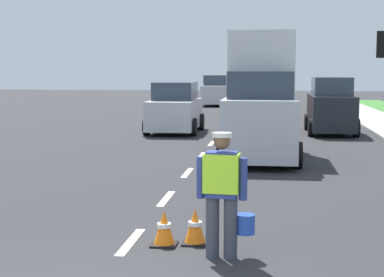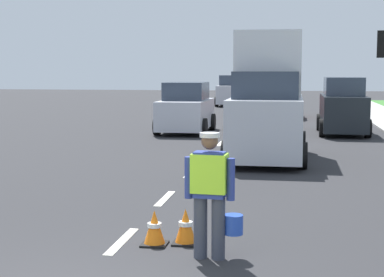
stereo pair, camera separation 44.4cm
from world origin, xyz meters
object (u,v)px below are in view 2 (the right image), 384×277
(traffic_cone_near, at_px, (186,227))
(car_oncoming_second, at_px, (186,109))
(road_worker, at_px, (211,189))
(traffic_cone_far, at_px, (154,228))
(car_parked_far, at_px, (343,108))
(car_oncoming_third, at_px, (232,92))
(car_outgoing_far, at_px, (282,100))
(delivery_truck, at_px, (268,101))

(traffic_cone_near, xyz_separation_m, car_oncoming_second, (-2.74, 15.48, 0.67))
(road_worker, distance_m, traffic_cone_far, 1.21)
(road_worker, relative_size, car_parked_far, 0.41)
(car_oncoming_second, bearing_deg, car_oncoming_third, 90.19)
(car_oncoming_third, bearing_deg, car_outgoing_far, -70.18)
(traffic_cone_far, bearing_deg, car_oncoming_third, 93.96)
(car_outgoing_far, bearing_deg, delivery_truck, -90.47)
(traffic_cone_near, height_order, delivery_truck, delivery_truck)
(car_oncoming_second, height_order, car_parked_far, car_parked_far)
(delivery_truck, bearing_deg, car_parked_far, 70.29)
(car_oncoming_third, bearing_deg, car_parked_far, -71.30)
(delivery_truck, relative_size, car_oncoming_second, 1.18)
(traffic_cone_far, xyz_separation_m, car_oncoming_third, (-2.37, 34.33, 0.74))
(road_worker, bearing_deg, traffic_cone_near, 126.67)
(traffic_cone_far, xyz_separation_m, delivery_truck, (1.20, 8.82, 1.36))
(traffic_cone_near, height_order, car_parked_far, car_parked_far)
(car_parked_far, xyz_separation_m, car_oncoming_third, (-6.18, 18.25, -0.04))
(traffic_cone_far, bearing_deg, traffic_cone_near, 17.02)
(road_worker, xyz_separation_m, car_oncoming_second, (-3.19, 16.08, -0.00))
(traffic_cone_far, xyz_separation_m, car_oncoming_second, (-2.31, 15.61, 0.68))
(traffic_cone_far, xyz_separation_m, car_outgoing_far, (1.32, 24.08, 0.67))
(traffic_cone_near, relative_size, car_outgoing_far, 0.13)
(traffic_cone_near, relative_size, car_oncoming_second, 0.13)
(traffic_cone_far, height_order, car_outgoing_far, car_outgoing_far)
(car_parked_far, bearing_deg, delivery_truck, -109.71)
(traffic_cone_far, xyz_separation_m, car_parked_far, (3.80, 16.08, 0.77))
(road_worker, height_order, car_parked_far, car_parked_far)
(road_worker, relative_size, car_oncoming_second, 0.43)
(traffic_cone_far, relative_size, car_outgoing_far, 0.13)
(traffic_cone_far, distance_m, car_parked_far, 16.55)
(car_oncoming_second, distance_m, car_outgoing_far, 9.22)
(car_parked_far, bearing_deg, car_oncoming_third, 108.70)
(delivery_truck, bearing_deg, car_oncoming_third, 97.97)
(delivery_truck, height_order, car_oncoming_second, delivery_truck)
(road_worker, relative_size, car_outgoing_far, 0.44)
(road_worker, xyz_separation_m, car_outgoing_far, (0.45, 24.55, -0.01))
(delivery_truck, xyz_separation_m, car_oncoming_second, (-3.51, 6.79, -0.68))
(delivery_truck, xyz_separation_m, car_outgoing_far, (0.12, 15.26, -0.69))
(car_outgoing_far, bearing_deg, road_worker, -91.04)
(car_oncoming_third, bearing_deg, delivery_truck, -82.03)
(traffic_cone_near, bearing_deg, road_worker, -53.33)
(traffic_cone_far, bearing_deg, car_oncoming_second, 98.42)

